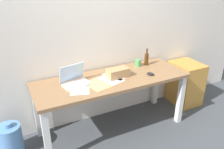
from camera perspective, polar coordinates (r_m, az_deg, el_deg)
The scene contains 14 objects.
ground_plane at distance 3.28m, azimuth 0.00°, elevation -12.98°, with size 8.00×8.00×0.00m, color #42474C.
back_wall at distance 3.06m, azimuth -3.48°, elevation 11.25°, with size 5.20×0.08×2.60m, color silver.
desk at distance 2.93m, azimuth 0.00°, elevation -2.65°, with size 1.95×0.69×0.76m.
laptop_left at distance 2.75m, azimuth -9.15°, elevation -1.31°, with size 0.36×0.29×0.23m.
beer_bottle at distance 3.30m, azimuth 8.50°, elevation 3.84°, with size 0.06×0.06×0.24m.
computer_mouse at distance 3.01m, azimuth 9.48°, elevation 0.15°, with size 0.06×0.10×0.03m, color black.
cardboard_box at distance 2.89m, azimuth 1.44°, elevation 0.38°, with size 0.28×0.14×0.12m, color tan.
coffee_mug at distance 3.26m, azimuth 6.44°, elevation 2.89°, with size 0.08×0.08×0.10m, color #4C9E56.
paper_yellow_folder at distance 2.73m, azimuth -3.65°, elevation -2.49°, with size 0.21×0.30×0.00m, color #F4E06B.
paper_sheet_front_left at distance 2.66m, azimuth -7.95°, elevation -3.47°, with size 0.21×0.30×0.00m, color white.
paper_sheet_center at distance 2.86m, azimuth -0.26°, elevation -1.16°, with size 0.21×0.30×0.00m, color white.
paper_sheet_near_back at distance 2.97m, azimuth 1.05°, elevation -0.13°, with size 0.21×0.30×0.00m, color white.
water_cooler_jug at distance 3.03m, azimuth -23.72°, elevation -14.50°, with size 0.27×0.27×0.42m.
filing_cabinet at distance 3.89m, azimuth 17.63°, elevation -2.02°, with size 0.40×0.48×0.68m, color #C68938.
Camera 1 is at (-1.17, -2.33, 1.99)m, focal length 36.99 mm.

